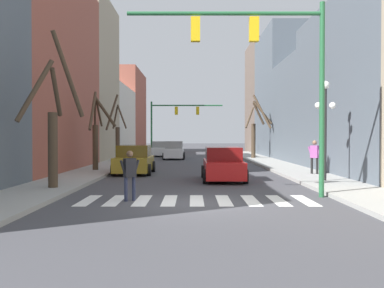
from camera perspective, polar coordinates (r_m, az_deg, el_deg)
ground_plane at (r=14.19m, az=0.83°, el=-7.64°), size 240.00×240.00×0.00m
sidewalk_left at (r=15.30m, az=-22.04°, el=-6.80°), size 2.56×90.00×0.15m
building_row_left at (r=39.23m, az=-14.70°, el=6.07°), size 6.00×60.84×13.73m
building_row_right at (r=38.71m, az=15.79°, el=6.22°), size 6.00×54.32×13.89m
crosswalk_stripes at (r=14.98m, az=0.80°, el=-7.17°), size 7.65×2.60×0.01m
traffic_signal_near at (r=16.10m, az=9.74°, el=10.96°), size 6.87×0.28×6.79m
traffic_signal_far at (r=46.75m, az=-2.19°, el=3.54°), size 7.48×0.28×5.74m
street_lamp_right_corner at (r=20.90m, az=16.78°, el=4.13°), size 0.95×0.36×4.44m
car_driving_toward_lane at (r=21.64m, az=4.18°, el=-2.66°), size 2.04×4.46×1.61m
car_at_intersection at (r=25.61m, az=-7.16°, el=-2.08°), size 2.14×4.28×1.63m
car_driving_away_lane at (r=47.78m, az=-3.78°, el=-0.67°), size 2.07×4.84×1.59m
car_parked_left_near at (r=41.68m, az=-2.09°, el=-0.87°), size 1.98×4.36×1.67m
pedestrian_on_left_sidewalk at (r=24.50m, az=15.49°, el=-1.23°), size 0.64×0.56×1.76m
pedestrian_on_right_sidewalk at (r=14.91m, az=-7.71°, el=-3.44°), size 0.64×0.47×1.66m
street_tree_right_far at (r=18.25m, az=-17.01°, el=2.64°), size 2.01×2.61×6.11m
street_tree_left_mid at (r=41.49m, az=8.36°, el=1.99°), size 2.49×1.50×5.80m
street_tree_left_near at (r=35.43m, az=-9.33°, el=1.17°), size 1.58×1.80×5.26m
street_tree_left_far at (r=26.99m, az=-11.83°, el=1.43°), size 1.47×3.23×4.62m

